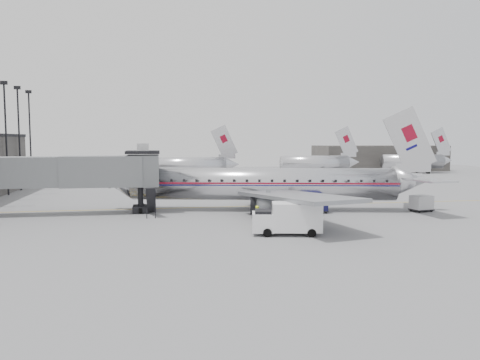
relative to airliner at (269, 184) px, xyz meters
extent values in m
plane|color=slate|center=(-4.15, -2.86, -2.77)|extent=(160.00, 160.00, 0.00)
cube|color=#3A3734|center=(40.85, 57.14, 0.23)|extent=(30.00, 12.00, 6.00)
cube|color=gold|center=(-1.15, 3.14, -2.77)|extent=(60.00, 0.15, 0.01)
cube|color=slate|center=(-26.15, 0.74, 1.53)|extent=(12.00, 2.80, 3.00)
cube|color=slate|center=(-17.15, 0.74, 1.53)|extent=(8.00, 3.00, 3.10)
cube|color=slate|center=(-13.15, 1.14, 1.53)|extent=(3.20, 3.60, 3.20)
cube|color=black|center=(-13.15, 1.14, 3.43)|extent=(3.40, 3.80, 0.30)
cube|color=white|center=(-13.15, 1.14, 3.93)|extent=(1.20, 0.15, 0.80)
cylinder|color=black|center=(-13.45, 0.74, -1.37)|extent=(0.56, 0.56, 2.80)
cube|color=black|center=(-13.45, 0.74, -2.42)|extent=(1.60, 2.20, 0.70)
cylinder|color=black|center=(-13.45, -0.26, -2.47)|extent=(0.30, 0.60, 0.60)
cylinder|color=black|center=(-13.45, 1.74, -2.47)|extent=(0.30, 0.60, 0.60)
cube|color=black|center=(-12.35, -1.56, -1.27)|extent=(0.90, 3.20, 2.90)
cylinder|color=black|center=(-31.65, 19.14, 4.73)|extent=(0.24, 0.24, 15.00)
cube|color=black|center=(-31.65, 19.14, 12.23)|extent=(0.90, 0.25, 0.50)
cylinder|color=black|center=(-31.65, 25.14, 4.73)|extent=(0.24, 0.24, 15.00)
cube|color=black|center=(-31.65, 25.14, 12.23)|extent=(0.90, 0.25, 0.50)
cylinder|color=black|center=(-31.65, 31.14, 4.73)|extent=(0.24, 0.24, 15.00)
cube|color=black|center=(-31.65, 31.14, 12.23)|extent=(0.90, 0.25, 0.50)
cylinder|color=silver|center=(-6.15, 39.14, -0.17)|extent=(14.00, 3.20, 3.20)
cube|color=silver|center=(0.65, 39.14, 4.23)|extent=(5.17, 0.26, 6.52)
cylinder|color=black|center=(-10.65, 39.14, -2.27)|extent=(0.24, 0.24, 1.00)
cylinder|color=silver|center=(19.85, 43.14, -0.17)|extent=(14.00, 3.20, 3.20)
cube|color=silver|center=(26.65, 43.14, 4.23)|extent=(5.17, 0.26, 6.52)
cylinder|color=black|center=(15.35, 43.14, -2.27)|extent=(0.24, 0.24, 1.00)
cylinder|color=silver|center=(43.85, 47.14, -0.17)|extent=(14.00, 3.20, 3.20)
cube|color=silver|center=(50.65, 47.14, 4.23)|extent=(5.17, 0.26, 6.52)
cylinder|color=black|center=(39.35, 47.14, -2.27)|extent=(0.24, 0.24, 1.00)
cylinder|color=silver|center=(-0.68, 0.14, 0.01)|extent=(27.91, 9.10, 3.43)
cone|color=silver|center=(-15.64, 3.30, 0.01)|extent=(3.43, 3.93, 3.43)
cone|color=silver|center=(14.55, -3.07, 0.38)|extent=(4.30, 3.95, 3.26)
cube|color=maroon|center=(-0.68, 0.14, 0.24)|extent=(27.92, 9.14, 0.17)
cube|color=#0E0A5D|center=(-0.68, 0.14, 0.03)|extent=(27.92, 9.14, 0.09)
cube|color=silver|center=(14.28, -3.01, 4.64)|extent=(5.62, 1.45, 7.12)
cube|color=gray|center=(3.76, 7.73, -0.27)|extent=(12.82, 15.00, 1.10)
cube|color=gray|center=(0.32, -8.59, -0.27)|extent=(8.09, 15.56, 1.10)
cylinder|color=gray|center=(0.77, 4.76, -1.43)|extent=(3.48, 2.55, 1.95)
cylinder|color=gray|center=(-1.22, -4.67, -1.43)|extent=(3.48, 2.55, 1.95)
cylinder|color=black|center=(-13.38, 2.82, -2.17)|extent=(0.19, 0.19, 1.20)
cylinder|color=black|center=(1.63, 2.12, -2.12)|extent=(0.24, 0.24, 1.30)
cylinder|color=black|center=(1.63, 2.12, -2.36)|extent=(0.97, 0.51, 0.93)
cylinder|color=black|center=(0.64, -2.60, -2.12)|extent=(0.24, 0.24, 1.30)
cylinder|color=black|center=(0.64, -2.60, -2.36)|extent=(0.97, 0.51, 0.93)
cube|color=white|center=(-0.90, -13.04, -1.34)|extent=(4.17, 2.84, 2.23)
cube|color=white|center=(-3.50, -12.52, -1.76)|extent=(2.07, 2.31, 1.49)
cube|color=black|center=(-3.50, -12.52, -1.13)|extent=(1.61, 2.02, 0.64)
cylinder|color=black|center=(-3.38, -13.52, -2.43)|extent=(0.72, 0.39, 0.68)
cylinder|color=black|center=(-3.00, -11.64, -2.43)|extent=(0.72, 0.39, 0.68)
cylinder|color=black|center=(-0.05, -14.19, -2.43)|extent=(0.72, 0.39, 0.68)
cylinder|color=black|center=(0.33, -12.31, -2.43)|extent=(0.72, 0.39, 0.68)
cube|color=#0F0E3A|center=(4.40, -2.69, -1.84)|extent=(2.10, 1.66, 1.38)
cube|color=black|center=(4.40, -2.69, -2.58)|extent=(2.20, 1.76, 0.12)
cylinder|color=black|center=(3.56, -3.20, -2.62)|extent=(0.30, 0.15, 0.29)
cylinder|color=black|center=(5.12, -3.36, -2.62)|extent=(0.30, 0.15, 0.29)
cylinder|color=black|center=(3.67, -2.03, -2.62)|extent=(0.30, 0.15, 0.29)
cylinder|color=black|center=(5.24, -2.18, -2.62)|extent=(0.30, 0.15, 0.29)
cube|color=silver|center=(15.46, -3.69, -1.81)|extent=(2.27, 1.87, 1.41)
cube|color=black|center=(15.46, -3.69, -2.57)|extent=(2.39, 1.99, 0.12)
cylinder|color=black|center=(14.78, -4.44, -2.62)|extent=(0.32, 0.18, 0.30)
cylinder|color=black|center=(16.37, -4.13, -2.62)|extent=(0.32, 0.18, 0.30)
cylinder|color=black|center=(14.55, -3.25, -2.62)|extent=(0.32, 0.18, 0.30)
cylinder|color=black|center=(16.13, -2.94, -2.62)|extent=(0.32, 0.18, 0.30)
imported|color=#CFE41A|center=(-3.15, -8.86, -1.88)|extent=(0.77, 0.75, 1.78)
camera|label=1|loc=(-11.57, -48.14, 4.76)|focal=35.00mm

